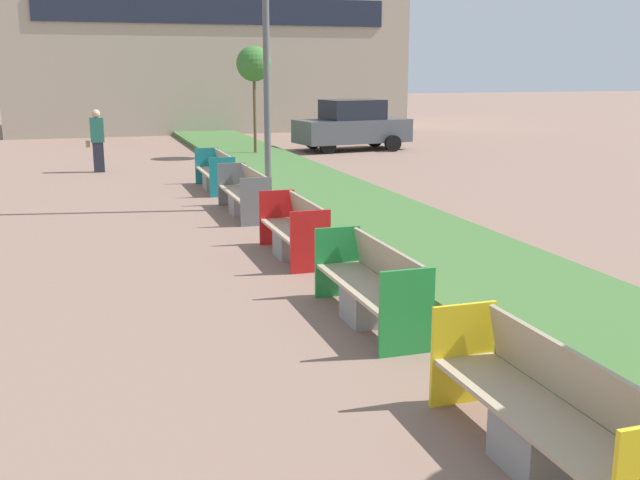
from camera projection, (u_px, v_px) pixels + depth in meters
planter_grass_strip at (512, 287)px, 10.12m from camera, size 2.80×120.00×0.18m
building_backdrop at (204, 27)px, 37.16m from camera, size 18.76×7.93×10.02m
bench_yellow_frame at (544, 421)px, 5.63m from camera, size 0.65×2.43×0.94m
bench_green_frame at (371, 292)px, 8.91m from camera, size 0.65×2.27×0.94m
bench_red_frame at (295, 235)px, 12.00m from camera, size 0.65×2.01×0.94m
bench_grey_frame at (245, 197)px, 15.51m from camera, size 0.65×2.44×0.94m
bench_teal_frame at (216, 175)px, 18.72m from camera, size 0.65×2.30×0.94m
street_lamp_post at (266, 15)px, 15.29m from camera, size 0.24×0.44×7.31m
sapling_tree_far at (254, 65)px, 24.86m from camera, size 1.17×1.17×3.72m
pedestrian_walking at (97, 140)px, 21.80m from camera, size 0.53×0.24×1.82m
parked_car_distant at (352, 126)px, 27.72m from camera, size 4.41×2.35×1.86m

